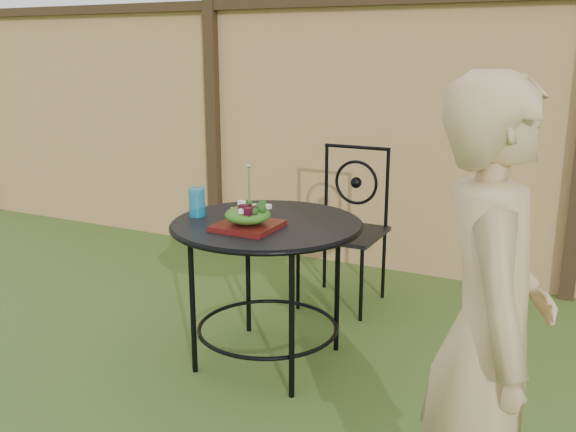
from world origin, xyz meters
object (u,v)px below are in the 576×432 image
object	(u,v)px
patio_table	(267,249)
diner	(488,334)
patio_chair	(346,222)
salad_plate	(248,226)

from	to	relation	value
patio_table	diner	world-z (taller)	diner
patio_table	patio_chair	distance (m)	0.93
patio_chair	diner	world-z (taller)	diner
patio_chair	salad_plate	size ratio (longest dim) A/B	3.52
patio_table	diner	bearing A→B (deg)	-35.61
salad_plate	patio_table	bearing A→B (deg)	81.93
patio_table	diner	distance (m)	1.44
patio_table	patio_chair	bearing A→B (deg)	87.12
patio_table	salad_plate	world-z (taller)	salad_plate
salad_plate	diner	bearing A→B (deg)	-30.21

